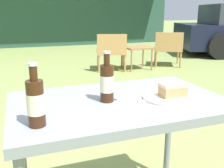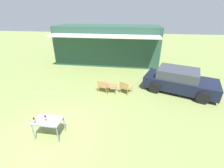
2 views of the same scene
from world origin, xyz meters
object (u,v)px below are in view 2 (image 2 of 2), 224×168
object	(u,v)px
parked_car	(179,81)
wicker_chair_cushioned	(103,85)
wicker_chair_plain	(126,87)
cola_bottle_near	(46,118)
garden_side_table	(112,87)
cola_bottle_far	(34,120)
cake_on_plate	(53,121)
patio_table	(48,122)

from	to	relation	value
parked_car	wicker_chair_cushioned	bearing A→B (deg)	-150.75
wicker_chair_plain	cola_bottle_near	distance (m)	4.47
wicker_chair_cushioned	garden_side_table	world-z (taller)	wicker_chair_cushioned
cola_bottle_far	cake_on_plate	bearing A→B (deg)	9.82
wicker_chair_plain	patio_table	distance (m)	4.43
cola_bottle_far	wicker_chair_cushioned	bearing A→B (deg)	66.64
wicker_chair_cushioned	cola_bottle_far	world-z (taller)	cola_bottle_far
wicker_chair_plain	patio_table	bearing A→B (deg)	82.51
wicker_chair_cushioned	patio_table	distance (m)	3.87
parked_car	cake_on_plate	bearing A→B (deg)	-120.48
cola_bottle_near	cola_bottle_far	distance (m)	0.36
patio_table	cake_on_plate	size ratio (longest dim) A/B	4.28
patio_table	cola_bottle_near	world-z (taller)	cola_bottle_near
wicker_chair_plain	cake_on_plate	size ratio (longest dim) A/B	3.17
wicker_chair_plain	garden_side_table	xyz separation A→B (m)	(-0.73, -0.07, -0.02)
wicker_chair_plain	cake_on_plate	xyz separation A→B (m)	(-2.28, -3.69, 0.33)
garden_side_table	cake_on_plate	world-z (taller)	cake_on_plate
cake_on_plate	patio_table	bearing A→B (deg)	165.10
garden_side_table	patio_table	world-z (taller)	patio_table
garden_side_table	parked_car	bearing A→B (deg)	12.59
cake_on_plate	cola_bottle_near	bearing A→B (deg)	167.24
wicker_chair_cushioned	cake_on_plate	bearing A→B (deg)	89.56
wicker_chair_cushioned	cola_bottle_far	xyz separation A→B (m)	(-1.65, -3.82, 0.39)
wicker_chair_plain	cake_on_plate	bearing A→B (deg)	85.49
cola_bottle_far	cola_bottle_near	bearing A→B (deg)	28.26
wicker_chair_cushioned	wicker_chair_plain	bearing A→B (deg)	-165.56
garden_side_table	patio_table	size ratio (longest dim) A/B	0.49
cola_bottle_near	wicker_chair_cushioned	bearing A→B (deg)	69.99
parked_car	cola_bottle_far	size ratio (longest dim) A/B	18.24
cake_on_plate	cola_bottle_far	xyz separation A→B (m)	(-0.61, -0.11, 0.07)
patio_table	cake_on_plate	xyz separation A→B (m)	(0.23, -0.06, 0.10)
wicker_chair_cushioned	cake_on_plate	distance (m)	3.86
cake_on_plate	wicker_chair_plain	bearing A→B (deg)	58.27
garden_side_table	cola_bottle_near	bearing A→B (deg)	-117.47
cake_on_plate	cola_bottle_far	world-z (taller)	cola_bottle_far
parked_car	wicker_chair_cushioned	distance (m)	4.31
parked_car	wicker_chair_plain	world-z (taller)	parked_car
garden_side_table	cola_bottle_far	distance (m)	4.33
cola_bottle_far	patio_table	bearing A→B (deg)	23.77
wicker_chair_cushioned	cola_bottle_near	bearing A→B (deg)	85.13
patio_table	cake_on_plate	world-z (taller)	cake_on_plate
cake_on_plate	cola_bottle_near	distance (m)	0.31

